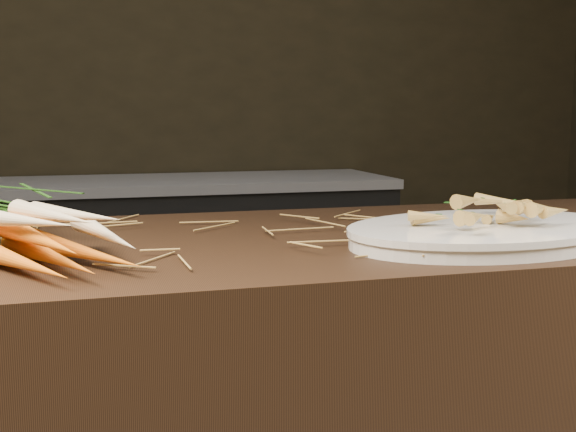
{
  "coord_description": "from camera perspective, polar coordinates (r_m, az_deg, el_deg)",
  "views": [
    {
      "loc": [
        -0.09,
        -0.9,
        1.11
      ],
      "look_at": [
        0.21,
        0.14,
        0.96
      ],
      "focal_mm": 45.0,
      "sensor_mm": 36.0,
      "label": 1
    }
  ],
  "objects": [
    {
      "name": "back_counter",
      "position": [
        3.18,
        -8.59,
        -4.61
      ],
      "size": [
        1.82,
        0.62,
        0.84
      ],
      "color": "black",
      "rests_on": "ground"
    },
    {
      "name": "straw_bedding",
      "position": [
        1.22,
        -11.53,
        -1.74
      ],
      "size": [
        1.4,
        0.6,
        0.02
      ],
      "primitive_type": null,
      "color": "#9F773D",
      "rests_on": "main_counter"
    },
    {
      "name": "root_veg_bunch",
      "position": [
        1.18,
        -21.09,
        -0.51
      ],
      "size": [
        0.37,
        0.54,
        0.1
      ],
      "rotation": [
        0.0,
        0.0,
        0.43
      ],
      "color": "orange",
      "rests_on": "main_counter"
    },
    {
      "name": "serving_platter",
      "position": [
        1.25,
        15.3,
        -1.46
      ],
      "size": [
        0.54,
        0.41,
        0.03
      ],
      "primitive_type": null,
      "rotation": [
        0.0,
        0.0,
        0.18
      ],
      "color": "white",
      "rests_on": "main_counter"
    },
    {
      "name": "roasted_veg_heap",
      "position": [
        1.24,
        15.37,
        0.39
      ],
      "size": [
        0.27,
        0.22,
        0.05
      ],
      "primitive_type": null,
      "rotation": [
        0.0,
        0.0,
        0.18
      ],
      "color": "tan",
      "rests_on": "serving_platter"
    },
    {
      "name": "serving_fork",
      "position": [
        1.35,
        21.49,
        -0.35
      ],
      "size": [
        0.03,
        0.19,
        0.0
      ],
      "primitive_type": "cube",
      "rotation": [
        0.0,
        0.0,
        -0.07
      ],
      "color": "silver",
      "rests_on": "serving_platter"
    }
  ]
}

